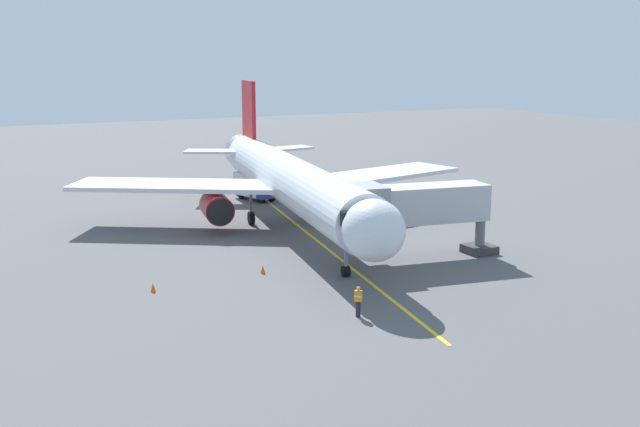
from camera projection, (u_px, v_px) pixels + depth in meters
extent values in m
plane|color=#565659|center=(299.00, 231.00, 59.12)|extent=(220.00, 220.00, 0.00)
cube|color=yellow|center=(325.00, 247.00, 54.29)|extent=(6.97, 39.47, 0.01)
cylinder|color=silver|center=(290.00, 180.00, 58.66)|extent=(9.47, 34.15, 3.80)
ellipsoid|color=silver|center=(374.00, 230.00, 41.67)|extent=(4.23, 4.55, 3.61)
cone|color=silver|center=(244.00, 152.00, 75.92)|extent=(3.88, 3.53, 3.42)
cube|color=black|center=(365.00, 216.00, 42.86)|extent=(3.45, 2.12, 0.90)
cube|color=silver|center=(372.00, 176.00, 64.75)|extent=(17.77, 8.72, 0.36)
cylinder|color=red|center=(354.00, 200.00, 61.73)|extent=(2.84, 3.74, 2.30)
cylinder|color=black|center=(361.00, 203.00, 60.09)|extent=(2.10, 0.55, 2.10)
cube|color=silver|center=(177.00, 185.00, 59.77)|extent=(17.24, 13.38, 0.36)
cylinder|color=red|center=(217.00, 208.00, 58.33)|extent=(2.84, 3.74, 2.30)
cylinder|color=black|center=(220.00, 212.00, 56.70)|extent=(2.10, 0.55, 2.10)
cube|color=red|center=(249.00, 118.00, 72.33)|extent=(1.16, 4.79, 7.20)
cube|color=silver|center=(281.00, 149.00, 73.65)|extent=(6.68, 3.30, 0.24)
cube|color=silver|center=(218.00, 151.00, 71.78)|extent=(6.78, 5.10, 0.24)
cylinder|color=slate|center=(346.00, 250.00, 46.55)|extent=(0.24, 0.24, 2.77)
cylinder|color=black|center=(346.00, 271.00, 46.84)|extent=(0.56, 0.77, 0.70)
cylinder|color=slate|center=(311.00, 198.00, 62.67)|extent=(0.24, 0.24, 2.77)
cylinder|color=black|center=(311.00, 214.00, 62.96)|extent=(0.63, 1.16, 1.10)
cylinder|color=slate|center=(251.00, 202.00, 61.15)|extent=(0.24, 0.24, 2.77)
cylinder|color=black|center=(251.00, 218.00, 61.44)|extent=(0.63, 1.16, 1.10)
cube|color=#B7B7BC|center=(423.00, 203.00, 50.33)|extent=(9.31, 4.08, 2.50)
cube|color=gray|center=(362.00, 207.00, 49.02)|extent=(3.30, 3.63, 3.00)
cylinder|color=slate|center=(480.00, 227.00, 52.06)|extent=(0.70, 0.70, 3.90)
cube|color=#333338|center=(479.00, 249.00, 52.40)|extent=(2.00, 2.00, 0.60)
cylinder|color=#23232D|center=(358.00, 309.00, 39.53)|extent=(0.26, 0.26, 0.88)
cube|color=orange|center=(358.00, 296.00, 39.38)|extent=(0.43, 0.44, 0.60)
cube|color=silver|center=(358.00, 296.00, 39.38)|extent=(0.46, 0.46, 0.10)
sphere|color=tan|center=(358.00, 288.00, 39.29)|extent=(0.22, 0.22, 0.22)
cylinder|color=#23232D|center=(384.00, 239.00, 54.73)|extent=(0.26, 0.26, 0.88)
cube|color=#D8EA19|center=(384.00, 229.00, 54.57)|extent=(0.42, 0.31, 0.60)
cube|color=silver|center=(384.00, 229.00, 54.57)|extent=(0.44, 0.33, 0.10)
sphere|color=beige|center=(384.00, 224.00, 54.48)|extent=(0.22, 0.22, 0.22)
cube|color=#2D3899|center=(265.00, 192.00, 70.87)|extent=(2.30, 2.16, 1.20)
cube|color=black|center=(269.00, 190.00, 70.33)|extent=(1.68, 0.63, 0.70)
cube|color=silver|center=(252.00, 184.00, 72.15)|extent=(2.92, 4.01, 2.20)
cylinder|color=black|center=(272.00, 197.00, 71.25)|extent=(0.47, 0.88, 0.84)
cylinder|color=black|center=(261.00, 199.00, 70.38)|extent=(0.47, 0.88, 0.84)
cylinder|color=black|center=(251.00, 193.00, 73.53)|extent=(0.47, 0.88, 0.84)
cylinder|color=black|center=(241.00, 194.00, 72.66)|extent=(0.47, 0.88, 0.84)
cone|color=#F2590F|center=(153.00, 287.00, 43.78)|extent=(0.32, 0.32, 0.55)
cone|color=#F2590F|center=(263.00, 269.00, 47.50)|extent=(0.32, 0.32, 0.55)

